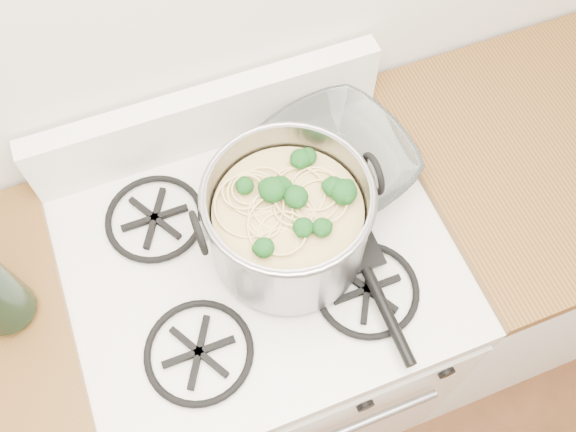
{
  "coord_description": "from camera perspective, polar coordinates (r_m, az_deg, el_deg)",
  "views": [
    {
      "loc": [
        -0.14,
        0.74,
        2.07
      ],
      "look_at": [
        0.06,
        1.25,
        1.04
      ],
      "focal_mm": 40.0,
      "sensor_mm": 36.0,
      "label": 1
    }
  ],
  "objects": [
    {
      "name": "counter_left",
      "position": [
        1.73,
        -18.51,
        -15.0
      ],
      "size": [
        0.25,
        0.65,
        0.92
      ],
      "color": "silver",
      "rests_on": "ground"
    },
    {
      "name": "spatula",
      "position": [
        1.26,
        5.96,
        -2.58
      ],
      "size": [
        0.29,
        0.31,
        0.02
      ],
      "primitive_type": null,
      "rotation": [
        0.0,
        0.0,
        -0.01
      ],
      "color": "black",
      "rests_on": "gas_range"
    },
    {
      "name": "gas_range",
      "position": [
        1.72,
        -1.99,
        -10.1
      ],
      "size": [
        0.76,
        0.66,
        0.92
      ],
      "color": "white",
      "rests_on": "ground"
    },
    {
      "name": "stock_pot",
      "position": [
        1.19,
        -0.0,
        -0.55
      ],
      "size": [
        0.34,
        0.31,
        0.21
      ],
      "color": "gray",
      "rests_on": "gas_range"
    },
    {
      "name": "counter_right",
      "position": [
        1.98,
        22.63,
        -0.18
      ],
      "size": [
        1.0,
        0.65,
        0.92
      ],
      "color": "silver",
      "rests_on": "ground"
    },
    {
      "name": "glass_bowl",
      "position": [
        1.34,
        4.06,
        4.26
      ],
      "size": [
        0.15,
        0.15,
        0.03
      ],
      "primitive_type": "imported",
      "rotation": [
        0.0,
        0.0,
        0.23
      ],
      "color": "white",
      "rests_on": "gas_range"
    }
  ]
}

